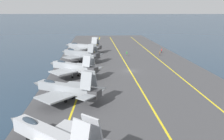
# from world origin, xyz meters

# --- Properties ---
(ground_plane) EXTENTS (2000.00, 2000.00, 0.00)m
(ground_plane) POSITION_xyz_m (0.00, 0.00, 0.00)
(ground_plane) COLOR #23384C
(carrier_deck) EXTENTS (189.64, 43.98, 0.40)m
(carrier_deck) POSITION_xyz_m (0.00, 0.00, 0.20)
(carrier_deck) COLOR #424244
(carrier_deck) RESTS_ON ground
(deck_stripe_foul_line) EXTENTS (170.67, 2.79, 0.01)m
(deck_stripe_foul_line) POSITION_xyz_m (0.00, -12.09, 0.40)
(deck_stripe_foul_line) COLOR yellow
(deck_stripe_foul_line) RESTS_ON carrier_deck
(deck_stripe_centerline) EXTENTS (170.68, 0.36, 0.01)m
(deck_stripe_centerline) POSITION_xyz_m (0.00, 0.00, 0.40)
(deck_stripe_centerline) COLOR yellow
(deck_stripe_centerline) RESTS_ON carrier_deck
(deck_stripe_edge_line) EXTENTS (170.32, 11.76, 0.01)m
(deck_stripe_edge_line) POSITION_xyz_m (0.00, 12.09, 0.40)
(deck_stripe_edge_line) COLOR yellow
(deck_stripe_edge_line) RESTS_ON carrier_deck
(parked_jet_nearest) EXTENTS (14.08, 15.14, 6.41)m
(parked_jet_nearest) POSITION_xyz_m (-38.98, 15.07, 2.74)
(parked_jet_nearest) COLOR #A8AAAF
(parked_jet_nearest) RESTS_ON carrier_deck
(parked_jet_second) EXTENTS (12.71, 15.01, 6.35)m
(parked_jet_second) POSITION_xyz_m (-21.28, 15.44, 2.78)
(parked_jet_second) COLOR gray
(parked_jet_second) RESTS_ON carrier_deck
(parked_jet_third) EXTENTS (13.24, 14.69, 6.16)m
(parked_jet_third) POSITION_xyz_m (-4.99, 15.52, 3.08)
(parked_jet_third) COLOR #93999E
(parked_jet_third) RESTS_ON carrier_deck
(parked_jet_fourth) EXTENTS (13.03, 14.65, 6.30)m
(parked_jet_fourth) POSITION_xyz_m (13.61, 14.77, 3.06)
(parked_jet_fourth) COLOR gray
(parked_jet_fourth) RESTS_ON carrier_deck
(parked_jet_fifth) EXTENTS (12.77, 16.13, 6.39)m
(parked_jet_fifth) POSITION_xyz_m (31.17, 14.36, 2.89)
(parked_jet_fifth) COLOR gray
(parked_jet_fifth) RESTS_ON carrier_deck
(crew_green_vest) EXTENTS (0.46, 0.44, 1.84)m
(crew_green_vest) POSITION_xyz_m (21.72, -2.04, 1.42)
(crew_green_vest) COLOR #4C473D
(crew_green_vest) RESTS_ON carrier_deck
(crew_red_vest) EXTENTS (0.42, 0.32, 1.79)m
(crew_red_vest) POSITION_xyz_m (27.42, -16.76, 1.38)
(crew_red_vest) COLOR #232328
(crew_red_vest) RESTS_ON carrier_deck
(crew_brown_vest) EXTENTS (0.46, 0.43, 1.74)m
(crew_brown_vest) POSITION_xyz_m (21.79, -14.52, 1.36)
(crew_brown_vest) COLOR #383328
(crew_brown_vest) RESTS_ON carrier_deck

